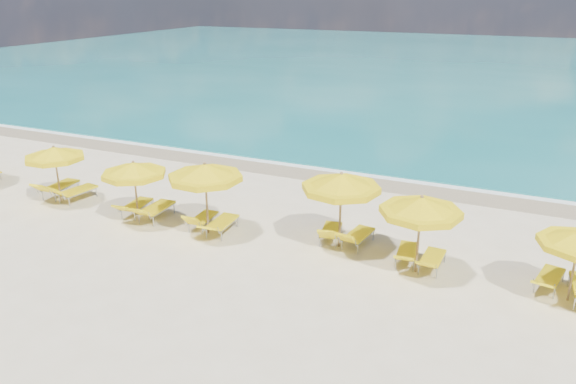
% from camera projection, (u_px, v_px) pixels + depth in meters
% --- Properties ---
extents(ground_plane, '(120.00, 120.00, 0.00)m').
position_uv_depth(ground_plane, '(269.00, 241.00, 18.28)').
color(ground_plane, beige).
extents(ocean, '(120.00, 80.00, 0.30)m').
position_uv_depth(ocean, '(471.00, 65.00, 59.26)').
color(ocean, '#136B6C').
rests_on(ocean, ground).
extents(wet_sand_band, '(120.00, 2.60, 0.01)m').
position_uv_depth(wet_sand_band, '(344.00, 176.00, 24.60)').
color(wet_sand_band, tan).
rests_on(wet_sand_band, ground).
extents(foam_line, '(120.00, 1.20, 0.03)m').
position_uv_depth(foam_line, '(350.00, 171.00, 25.28)').
color(foam_line, white).
rests_on(foam_line, ground).
extents(whitecap_near, '(14.00, 0.36, 0.05)m').
position_uv_depth(whitecap_near, '(304.00, 119.00, 35.14)').
color(whitecap_near, white).
rests_on(whitecap_near, ground).
extents(whitecap_far, '(18.00, 0.30, 0.05)m').
position_uv_depth(whitecap_far, '(549.00, 117.00, 35.65)').
color(whitecap_far, white).
rests_on(whitecap_far, ground).
extents(umbrella_1, '(2.84, 2.84, 2.24)m').
position_uv_depth(umbrella_1, '(54.00, 154.00, 20.99)').
color(umbrella_1, '#98764C').
rests_on(umbrella_1, ground).
extents(umbrella_2, '(2.51, 2.51, 2.24)m').
position_uv_depth(umbrella_2, '(134.00, 170.00, 19.15)').
color(umbrella_2, '#98764C').
rests_on(umbrella_2, ground).
extents(umbrella_3, '(3.27, 3.27, 2.49)m').
position_uv_depth(umbrella_3, '(205.00, 173.00, 18.16)').
color(umbrella_3, '#98764C').
rests_on(umbrella_3, ground).
extents(umbrella_4, '(2.90, 2.90, 2.50)m').
position_uv_depth(umbrella_4, '(341.00, 183.00, 17.17)').
color(umbrella_4, '#98764C').
rests_on(umbrella_4, ground).
extents(umbrella_5, '(2.67, 2.67, 2.37)m').
position_uv_depth(umbrella_5, '(421.00, 207.00, 15.62)').
color(umbrella_5, '#98764C').
rests_on(umbrella_5, ground).
extents(lounger_1_left, '(0.83, 2.07, 0.89)m').
position_uv_depth(lounger_1_left, '(60.00, 190.00, 22.13)').
color(lounger_1_left, '#A5A8AD').
rests_on(lounger_1_left, ground).
extents(lounger_1_right, '(0.89, 1.98, 0.87)m').
position_uv_depth(lounger_1_right, '(77.00, 195.00, 21.67)').
color(lounger_1_right, '#A5A8AD').
rests_on(lounger_1_right, ground).
extents(lounger_2_left, '(0.80, 1.87, 0.76)m').
position_uv_depth(lounger_2_left, '(136.00, 209.00, 20.33)').
color(lounger_2_left, '#A5A8AD').
rests_on(lounger_2_left, ground).
extents(lounger_2_right, '(0.76, 2.04, 0.84)m').
position_uv_depth(lounger_2_right, '(156.00, 213.00, 19.92)').
color(lounger_2_right, '#A5A8AD').
rests_on(lounger_2_right, ground).
extents(lounger_3_left, '(0.70, 1.70, 0.79)m').
position_uv_depth(lounger_3_left, '(203.00, 222.00, 19.22)').
color(lounger_3_left, '#A5A8AD').
rests_on(lounger_3_left, ground).
extents(lounger_3_right, '(0.74, 1.95, 0.71)m').
position_uv_depth(lounger_3_right, '(222.00, 227.00, 18.79)').
color(lounger_3_right, '#A5A8AD').
rests_on(lounger_3_right, ground).
extents(lounger_4_left, '(0.88, 1.77, 0.81)m').
position_uv_depth(lounger_4_left, '(331.00, 235.00, 18.22)').
color(lounger_4_left, '#A5A8AD').
rests_on(lounger_4_left, ground).
extents(lounger_4_right, '(0.81, 1.85, 0.82)m').
position_uv_depth(lounger_4_right, '(357.00, 239.00, 17.87)').
color(lounger_4_right, '#A5A8AD').
rests_on(lounger_4_right, ground).
extents(lounger_5_left, '(0.75, 1.81, 0.70)m').
position_uv_depth(lounger_5_left, '(407.00, 256.00, 16.78)').
color(lounger_5_left, '#A5A8AD').
rests_on(lounger_5_left, ground).
extents(lounger_5_right, '(0.62, 1.76, 0.71)m').
position_uv_depth(lounger_5_right, '(432.00, 263.00, 16.37)').
color(lounger_5_right, '#A5A8AD').
rests_on(lounger_5_right, ground).
extents(lounger_6_left, '(0.91, 1.83, 0.65)m').
position_uv_depth(lounger_6_left, '(549.00, 282.00, 15.34)').
color(lounger_6_left, '#A5A8AD').
rests_on(lounger_6_left, ground).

